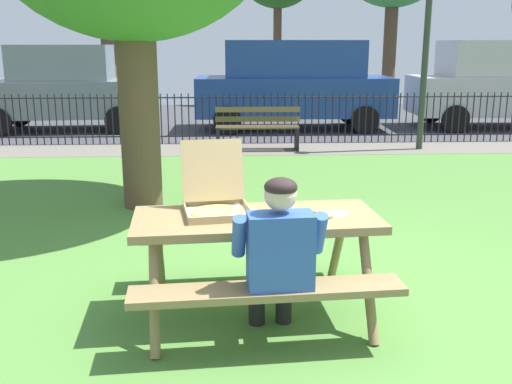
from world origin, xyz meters
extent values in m
cube|color=#52863A|center=(0.00, 1.81, -0.01)|extent=(28.00, 11.61, 0.02)
cube|color=slate|center=(0.00, 6.91, 0.00)|extent=(28.00, 1.40, 0.01)
cube|color=#424247|center=(0.00, 11.56, -0.01)|extent=(28.00, 7.90, 0.01)
cube|color=olive|center=(-0.53, -0.24, 0.74)|extent=(1.85, 0.90, 0.06)
cube|color=olive|center=(-0.48, -0.84, 0.44)|extent=(1.82, 0.42, 0.05)
cube|color=olive|center=(-0.57, 0.35, 0.44)|extent=(1.82, 0.42, 0.05)
cylinder|color=olive|center=(-1.23, -0.71, 0.35)|extent=(0.10, 0.44, 0.74)
cylinder|color=olive|center=(-1.29, 0.11, 0.35)|extent=(0.10, 0.44, 0.74)
cylinder|color=olive|center=(0.24, -0.60, 0.35)|extent=(0.10, 0.44, 0.74)
cylinder|color=olive|center=(0.18, 0.22, 0.35)|extent=(0.10, 0.44, 0.74)
cube|color=tan|center=(-0.81, -0.19, 0.78)|extent=(0.54, 0.54, 0.01)
cube|color=silver|center=(-0.81, -0.19, 0.78)|extent=(0.50, 0.50, 0.00)
cube|color=tan|center=(-0.78, -0.42, 0.80)|extent=(0.47, 0.08, 0.04)
cube|color=tan|center=(-0.85, 0.03, 0.80)|extent=(0.47, 0.08, 0.04)
cube|color=tan|center=(-1.04, -0.23, 0.80)|extent=(0.08, 0.47, 0.04)
cube|color=tan|center=(-0.58, -0.16, 0.80)|extent=(0.08, 0.47, 0.04)
cube|color=tan|center=(-0.85, 0.05, 1.05)|extent=(0.49, 0.21, 0.46)
cylinder|color=tan|center=(-0.81, -0.19, 0.79)|extent=(0.40, 0.40, 0.01)
cylinder|color=#ECD361|center=(-0.81, -0.19, 0.80)|extent=(0.37, 0.37, 0.00)
pyramid|color=#F8D079|center=(0.06, -0.20, 0.78)|extent=(0.29, 0.27, 0.01)
cube|color=tan|center=(-0.04, -0.27, 0.78)|extent=(0.13, 0.17, 0.02)
cylinder|color=black|center=(-0.53, -0.43, 0.22)|extent=(0.12, 0.12, 0.44)
cylinder|color=black|center=(-0.51, -0.63, 0.47)|extent=(0.18, 0.43, 0.15)
cylinder|color=black|center=(-0.33, -0.41, 0.22)|extent=(0.12, 0.12, 0.44)
cylinder|color=black|center=(-0.32, -0.62, 0.47)|extent=(0.18, 0.43, 0.15)
cube|color=#3359B2|center=(-0.40, -0.84, 0.70)|extent=(0.44, 0.25, 0.52)
cylinder|color=#3359B2|center=(-0.66, -0.81, 0.80)|extent=(0.11, 0.21, 0.31)
cylinder|color=#3359B2|center=(-0.14, -0.77, 0.80)|extent=(0.11, 0.21, 0.31)
sphere|color=beige|center=(-0.40, -0.82, 1.08)|extent=(0.21, 0.21, 0.21)
ellipsoid|color=black|center=(-0.40, -0.83, 1.13)|extent=(0.21, 0.20, 0.12)
cylinder|color=black|center=(0.00, 7.61, 0.94)|extent=(23.76, 0.03, 0.03)
cylinder|color=black|center=(0.00, 7.61, 0.15)|extent=(23.76, 0.03, 0.03)
cylinder|color=black|center=(-5.34, 7.61, 0.51)|extent=(0.02, 0.02, 1.02)
cylinder|color=black|center=(-5.20, 7.61, 0.51)|extent=(0.02, 0.02, 1.02)
cylinder|color=black|center=(-5.06, 7.61, 0.51)|extent=(0.02, 0.02, 1.02)
cylinder|color=black|center=(-4.92, 7.61, 0.51)|extent=(0.02, 0.02, 1.02)
cylinder|color=black|center=(-4.78, 7.61, 0.51)|extent=(0.02, 0.02, 1.02)
cylinder|color=black|center=(-4.64, 7.61, 0.51)|extent=(0.02, 0.02, 1.02)
cylinder|color=black|center=(-4.50, 7.61, 0.51)|extent=(0.02, 0.02, 1.02)
cylinder|color=black|center=(-4.36, 7.61, 0.51)|extent=(0.02, 0.02, 1.02)
cylinder|color=black|center=(-4.22, 7.61, 0.51)|extent=(0.02, 0.02, 1.02)
cylinder|color=black|center=(-4.08, 7.61, 0.51)|extent=(0.02, 0.02, 1.02)
cylinder|color=black|center=(-3.94, 7.61, 0.51)|extent=(0.02, 0.02, 1.02)
cylinder|color=black|center=(-3.80, 7.61, 0.51)|extent=(0.02, 0.02, 1.02)
cylinder|color=black|center=(-3.65, 7.61, 0.51)|extent=(0.02, 0.02, 1.02)
cylinder|color=black|center=(-3.51, 7.61, 0.51)|extent=(0.02, 0.02, 1.02)
cylinder|color=black|center=(-3.37, 7.61, 0.51)|extent=(0.02, 0.02, 1.02)
cylinder|color=black|center=(-3.23, 7.61, 0.51)|extent=(0.02, 0.02, 1.02)
cylinder|color=black|center=(-3.09, 7.61, 0.51)|extent=(0.02, 0.02, 1.02)
cylinder|color=black|center=(-2.95, 7.61, 0.51)|extent=(0.02, 0.02, 1.02)
cylinder|color=black|center=(-2.81, 7.61, 0.51)|extent=(0.02, 0.02, 1.02)
cylinder|color=black|center=(-2.67, 7.61, 0.51)|extent=(0.02, 0.02, 1.02)
cylinder|color=black|center=(-2.53, 7.61, 0.51)|extent=(0.02, 0.02, 1.02)
cylinder|color=black|center=(-2.39, 7.61, 0.51)|extent=(0.02, 0.02, 1.02)
cylinder|color=black|center=(-2.25, 7.61, 0.51)|extent=(0.02, 0.02, 1.02)
cylinder|color=black|center=(-2.11, 7.61, 0.51)|extent=(0.02, 0.02, 1.02)
cylinder|color=black|center=(-1.97, 7.61, 0.51)|extent=(0.02, 0.02, 1.02)
cylinder|color=black|center=(-1.83, 7.61, 0.51)|extent=(0.02, 0.02, 1.02)
cylinder|color=black|center=(-1.69, 7.61, 0.51)|extent=(0.02, 0.02, 1.02)
cylinder|color=black|center=(-1.55, 7.61, 0.51)|extent=(0.02, 0.02, 1.02)
cylinder|color=black|center=(-1.41, 7.61, 0.51)|extent=(0.02, 0.02, 1.02)
cylinder|color=black|center=(-1.27, 7.61, 0.51)|extent=(0.02, 0.02, 1.02)
cylinder|color=black|center=(-1.12, 7.61, 0.51)|extent=(0.02, 0.02, 1.02)
cylinder|color=black|center=(-0.98, 7.61, 0.51)|extent=(0.02, 0.02, 1.02)
cylinder|color=black|center=(-0.84, 7.61, 0.51)|extent=(0.02, 0.02, 1.02)
cylinder|color=black|center=(-0.70, 7.61, 0.51)|extent=(0.02, 0.02, 1.02)
cylinder|color=black|center=(-0.56, 7.61, 0.51)|extent=(0.02, 0.02, 1.02)
cylinder|color=black|center=(-0.42, 7.61, 0.51)|extent=(0.02, 0.02, 1.02)
cylinder|color=black|center=(-0.28, 7.61, 0.51)|extent=(0.02, 0.02, 1.02)
cylinder|color=black|center=(-0.14, 7.61, 0.51)|extent=(0.02, 0.02, 1.02)
cylinder|color=black|center=(0.00, 7.61, 0.51)|extent=(0.02, 0.02, 1.02)
cylinder|color=black|center=(0.14, 7.61, 0.51)|extent=(0.02, 0.02, 1.02)
cylinder|color=black|center=(0.28, 7.61, 0.51)|extent=(0.02, 0.02, 1.02)
cylinder|color=black|center=(0.42, 7.61, 0.51)|extent=(0.02, 0.02, 1.02)
cylinder|color=black|center=(0.56, 7.61, 0.51)|extent=(0.02, 0.02, 1.02)
cylinder|color=black|center=(0.70, 7.61, 0.51)|extent=(0.02, 0.02, 1.02)
cylinder|color=black|center=(0.84, 7.61, 0.51)|extent=(0.02, 0.02, 1.02)
cylinder|color=black|center=(0.98, 7.61, 0.51)|extent=(0.02, 0.02, 1.02)
cylinder|color=black|center=(1.12, 7.61, 0.51)|extent=(0.02, 0.02, 1.02)
cylinder|color=black|center=(1.27, 7.61, 0.51)|extent=(0.02, 0.02, 1.02)
cylinder|color=black|center=(1.41, 7.61, 0.51)|extent=(0.02, 0.02, 1.02)
cylinder|color=black|center=(1.55, 7.61, 0.51)|extent=(0.02, 0.02, 1.02)
cylinder|color=black|center=(1.69, 7.61, 0.51)|extent=(0.02, 0.02, 1.02)
cylinder|color=black|center=(1.83, 7.61, 0.51)|extent=(0.02, 0.02, 1.02)
cylinder|color=black|center=(1.97, 7.61, 0.51)|extent=(0.02, 0.02, 1.02)
cylinder|color=black|center=(2.11, 7.61, 0.51)|extent=(0.02, 0.02, 1.02)
cylinder|color=black|center=(2.25, 7.61, 0.51)|extent=(0.02, 0.02, 1.02)
cylinder|color=black|center=(2.39, 7.61, 0.51)|extent=(0.02, 0.02, 1.02)
cylinder|color=black|center=(2.53, 7.61, 0.51)|extent=(0.02, 0.02, 1.02)
cylinder|color=black|center=(2.67, 7.61, 0.51)|extent=(0.02, 0.02, 1.02)
cylinder|color=black|center=(2.81, 7.61, 0.51)|extent=(0.02, 0.02, 1.02)
cylinder|color=black|center=(2.95, 7.61, 0.51)|extent=(0.02, 0.02, 1.02)
cylinder|color=black|center=(3.09, 7.61, 0.51)|extent=(0.02, 0.02, 1.02)
cylinder|color=black|center=(3.23, 7.61, 0.51)|extent=(0.02, 0.02, 1.02)
cylinder|color=black|center=(3.37, 7.61, 0.51)|extent=(0.02, 0.02, 1.02)
cylinder|color=black|center=(3.51, 7.61, 0.51)|extent=(0.02, 0.02, 1.02)
cylinder|color=black|center=(3.65, 7.61, 0.51)|extent=(0.02, 0.02, 1.02)
cylinder|color=black|center=(3.80, 7.61, 0.51)|extent=(0.02, 0.02, 1.02)
cylinder|color=black|center=(3.94, 7.61, 0.51)|extent=(0.02, 0.02, 1.02)
cylinder|color=black|center=(4.08, 7.61, 0.51)|extent=(0.02, 0.02, 1.02)
cylinder|color=black|center=(4.22, 7.61, 0.51)|extent=(0.02, 0.02, 1.02)
cylinder|color=black|center=(4.36, 7.61, 0.51)|extent=(0.02, 0.02, 1.02)
cylinder|color=black|center=(4.50, 7.61, 0.51)|extent=(0.02, 0.02, 1.02)
cylinder|color=black|center=(4.64, 7.61, 0.51)|extent=(0.02, 0.02, 1.02)
cylinder|color=black|center=(4.78, 7.61, 0.51)|extent=(0.02, 0.02, 1.02)
cylinder|color=black|center=(4.92, 7.61, 0.51)|extent=(0.02, 0.02, 1.02)
cylinder|color=black|center=(5.06, 7.61, 0.51)|extent=(0.02, 0.02, 1.02)
cylinder|color=black|center=(5.20, 7.61, 0.51)|extent=(0.02, 0.02, 1.02)
cube|color=brown|center=(-0.18, 6.98, 0.44)|extent=(1.60, 0.12, 0.04)
cube|color=brown|center=(-0.18, 6.84, 0.44)|extent=(1.60, 0.12, 0.04)
cube|color=brown|center=(-0.18, 6.70, 0.44)|extent=(1.60, 0.12, 0.04)
cube|color=brown|center=(-0.18, 6.64, 0.62)|extent=(1.60, 0.08, 0.11)
cube|color=brown|center=(-0.18, 6.64, 0.80)|extent=(1.60, 0.08, 0.11)
cube|color=black|center=(0.58, 6.78, 0.22)|extent=(0.06, 0.44, 0.44)
cube|color=black|center=(-0.94, 6.80, 0.22)|extent=(0.06, 0.44, 0.44)
cylinder|color=#2D382D|center=(2.99, 6.77, 2.24)|extent=(0.12, 0.12, 4.47)
cylinder|color=brown|center=(-1.82, 2.86, 1.14)|extent=(0.48, 0.48, 2.28)
cube|color=slate|center=(-4.58, 9.69, 0.76)|extent=(3.99, 1.94, 0.84)
cube|color=slate|center=(-4.58, 9.69, 1.58)|extent=(2.28, 1.64, 0.80)
cube|color=#262D38|center=(-3.87, 9.73, 1.58)|extent=(0.12, 1.46, 0.68)
cylinder|color=black|center=(-3.21, 8.91, 0.32)|extent=(0.65, 0.15, 0.64)
cylinder|color=black|center=(-3.31, 10.63, 0.32)|extent=(0.65, 0.15, 0.64)
cylinder|color=black|center=(-5.96, 10.48, 0.32)|extent=(0.65, 0.15, 0.64)
cube|color=navy|center=(0.81, 9.69, 0.79)|extent=(4.63, 1.91, 0.90)
cube|color=navy|center=(0.81, 9.69, 1.66)|extent=(3.22, 1.66, 0.84)
cube|color=#262D38|center=(1.85, 9.68, 1.66)|extent=(0.06, 1.56, 0.71)
cylinder|color=black|center=(2.36, 8.75, 0.32)|extent=(0.64, 0.12, 0.64)
cylinder|color=black|center=(2.39, 10.59, 0.32)|extent=(0.64, 0.12, 0.64)
cylinder|color=black|center=(-0.76, 8.80, 0.32)|extent=(0.64, 0.12, 0.64)
cylinder|color=black|center=(-0.74, 10.64, 0.32)|extent=(0.64, 0.12, 0.64)
cube|color=#BDBBBE|center=(6.06, 9.69, 0.79)|extent=(4.65, 1.97, 0.90)
cube|color=#BDBBBE|center=(6.06, 9.69, 1.66)|extent=(3.25, 1.71, 0.84)
cylinder|color=black|center=(4.47, 8.82, 0.32)|extent=(0.64, 0.13, 0.64)
cylinder|color=black|center=(4.53, 10.66, 0.32)|extent=(0.64, 0.13, 0.64)
cylinder|color=brown|center=(-4.82, 16.31, 1.75)|extent=(0.48, 0.48, 3.51)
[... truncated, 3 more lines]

